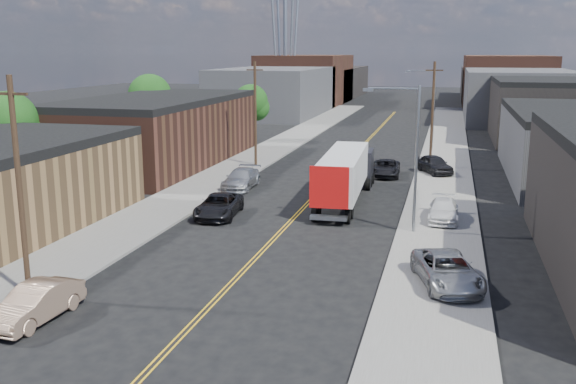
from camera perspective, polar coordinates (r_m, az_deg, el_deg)
The scene contains 28 objects.
ground at distance 75.03m, azimuth 6.53°, elevation 3.97°, with size 260.00×260.00×0.00m, color black.
centerline at distance 60.39m, azimuth 4.59°, elevation 1.96°, with size 0.32×120.00×0.01m, color gold.
sidewalk_left at distance 62.63m, azimuth -4.01°, elevation 2.41°, with size 5.00×140.00×0.15m, color slate.
sidewalk_right at distance 59.57m, azimuth 13.64°, elevation 1.57°, with size 5.00×140.00×0.15m, color slate.
warehouse_brown at distance 64.40m, azimuth -11.58°, elevation 5.37°, with size 12.00×26.00×6.60m.
industrial_right_c at distance 86.72m, azimuth 22.37°, elevation 6.79°, with size 14.00×22.00×7.60m.
skyline_left_a at distance 112.80m, azimuth -1.18°, elevation 8.92°, with size 16.00×30.00×8.00m, color #37373A.
skyline_right_a at distance 109.26m, azimuth 19.71°, elevation 8.09°, with size 16.00×30.00×8.00m, color #37373A.
skyline_left_b at distance 136.98m, azimuth 1.63°, elevation 9.97°, with size 16.00×26.00×10.00m, color #46261C.
skyline_right_b at distance 134.08m, azimuth 18.78°, elevation 9.27°, with size 16.00×26.00×10.00m, color #46261C.
skyline_left_c at distance 156.61m, azimuth 3.24°, elevation 9.72°, with size 16.00×40.00×7.00m, color black.
skyline_right_c at distance 154.08m, azimuth 18.20°, elevation 9.08°, with size 16.00×40.00×7.00m, color black.
streetlight_near at distance 39.04m, azimuth 10.79°, elevation 3.92°, with size 3.39×0.25×9.00m.
streetlight_far at distance 73.81m, azimuth 12.54°, elevation 7.78°, with size 3.39×0.25×9.00m.
utility_pole_left_near at distance 30.24m, azimuth -22.76°, elevation 0.33°, with size 1.60×0.26×10.00m.
utility_pole_left_far at distance 61.55m, azimuth -2.93°, elevation 7.01°, with size 1.60×0.26×10.00m.
utility_pole_right at distance 61.86m, azimuth 12.71°, elevation 6.75°, with size 1.60×0.26×10.00m.
tree_left_near at distance 55.42m, azimuth -23.56°, elevation 5.42°, with size 4.85×4.76×7.91m.
tree_left_mid at distance 76.63m, azimuth -12.12°, elevation 8.08°, with size 5.10×5.04×8.37m.
tree_left_far at distance 79.47m, azimuth -3.29°, elevation 7.82°, with size 4.35×4.20×6.97m.
semi_truck at distance 47.71m, azimuth 5.27°, elevation 1.81°, with size 3.05×14.85×3.86m.
car_left_b at distance 28.86m, azimuth -21.51°, elevation -9.18°, with size 1.63×4.67×1.54m, color #9B7C66.
car_left_c at distance 43.47m, azimuth -6.18°, elevation -1.22°, with size 2.50×5.41×1.50m, color black.
car_left_d at distance 52.29m, azimuth -4.17°, elevation 1.19°, with size 2.20×5.41×1.57m, color #ADAFB3.
car_right_lot_a at distance 31.24m, azimuth 13.97°, elevation -6.75°, with size 2.49×5.39×1.50m, color #9FA1A4.
car_right_lot_b at distance 42.96m, azimuth 13.65°, elevation -1.57°, with size 1.88×4.62×1.34m, color silver.
car_right_lot_c at distance 59.36m, azimuth 12.89°, elevation 2.43°, with size 1.91×4.74×1.62m, color black.
car_ahead_truck at distance 57.91m, azimuth 8.69°, elevation 2.12°, with size 2.39×5.19×1.44m, color black.
Camera 1 is at (9.83, -13.56, 10.99)m, focal length 40.00 mm.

